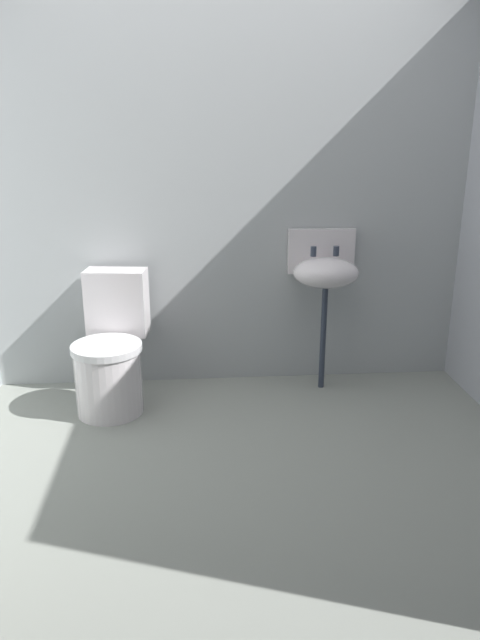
# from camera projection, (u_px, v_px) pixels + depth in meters

# --- Properties ---
(ground_plane) EXTENTS (3.35, 2.83, 0.08)m
(ground_plane) POSITION_uv_depth(u_px,v_px,m) (245.00, 488.00, 2.82)
(ground_plane) COLOR gray
(wall_back) EXTENTS (3.35, 0.10, 2.37)m
(wall_back) POSITION_uv_depth(u_px,v_px,m) (228.00, 196.00, 3.64)
(wall_back) COLOR #ACB0B2
(wall_back) RESTS_ON ground
(toilet_near_wall) EXTENTS (0.45, 0.63, 0.78)m
(toilet_near_wall) POSITION_uv_depth(u_px,v_px,m) (111.00, 355.00, 3.48)
(toilet_near_wall) COLOR white
(toilet_near_wall) RESTS_ON ground
(sink) EXTENTS (0.42, 0.35, 0.99)m
(sink) POSITION_uv_depth(u_px,v_px,m) (325.00, 271.00, 3.62)
(sink) COLOR #2D3544
(sink) RESTS_ON ground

